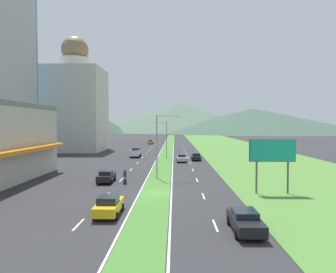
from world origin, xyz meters
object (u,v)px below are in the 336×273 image
(car_4, at_px, (150,142))
(motorcycle_rider, at_px, (125,178))
(car_3, at_px, (196,157))
(billboard_roadside, at_px, (273,153))
(street_lamp_mid, at_px, (165,137))
(car_0, at_px, (106,176))
(car_1, at_px, (109,205))
(pickup_truck_0, at_px, (136,153))
(car_5, at_px, (182,158))
(street_lamp_near, at_px, (160,141))
(car_2, at_px, (245,220))

(car_4, xyz_separation_m, motorcycle_rider, (2.81, -78.93, -0.04))
(car_3, relative_size, car_4, 0.93)
(billboard_roadside, relative_size, motorcycle_rider, 2.93)
(street_lamp_mid, distance_m, car_0, 28.16)
(car_1, distance_m, pickup_truck_0, 46.28)
(street_lamp_mid, bearing_deg, car_5, -52.37)
(street_lamp_near, bearing_deg, car_1, -101.22)
(billboard_roadside, distance_m, car_4, 86.96)
(street_lamp_near, distance_m, car_2, 22.60)
(street_lamp_mid, relative_size, car_4, 1.83)
(street_lamp_mid, relative_size, car_3, 1.96)
(car_0, distance_m, motorcycle_rider, 2.59)
(car_0, relative_size, motorcycle_rider, 2.14)
(street_lamp_near, xyz_separation_m, pickup_truck_0, (-6.92, 28.86, -4.17))
(street_lamp_mid, distance_m, pickup_truck_0, 9.08)
(billboard_roadside, bearing_deg, car_4, 103.01)
(car_1, xyz_separation_m, car_4, (-3.64, 92.76, -0.02))
(car_4, distance_m, car_5, 56.70)
(street_lamp_near, relative_size, car_0, 2.05)
(billboard_roadside, distance_m, car_5, 30.54)
(car_1, distance_m, car_5, 37.67)
(street_lamp_near, relative_size, pickup_truck_0, 1.63)
(street_lamp_mid, height_order, car_3, street_lamp_mid)
(street_lamp_mid, xyz_separation_m, car_2, (6.99, -45.29, -3.93))
(street_lamp_near, height_order, car_4, street_lamp_near)
(pickup_truck_0, bearing_deg, car_0, -179.75)
(car_4, height_order, car_5, car_4)
(car_1, distance_m, car_3, 40.69)
(car_0, distance_m, pickup_truck_0, 31.69)
(billboard_roadside, bearing_deg, street_lamp_near, 143.64)
(street_lamp_mid, xyz_separation_m, pickup_truck_0, (-6.87, 4.62, -3.71))
(billboard_roadside, distance_m, car_2, 13.59)
(car_3, distance_m, motorcycle_rider, 27.79)
(pickup_truck_0, bearing_deg, car_2, -164.47)
(billboard_roadside, xyz_separation_m, car_4, (-19.56, 84.66, -3.60))
(car_2, height_order, pickup_truck_0, pickup_truck_0)
(street_lamp_near, height_order, pickup_truck_0, street_lamp_near)
(car_4, bearing_deg, car_5, -169.34)
(billboard_roadside, xyz_separation_m, car_1, (-15.91, -8.11, -3.58))
(car_3, bearing_deg, car_0, -27.94)
(billboard_roadside, relative_size, car_4, 1.33)
(car_2, bearing_deg, car_1, -109.93)
(street_lamp_near, height_order, car_3, street_lamp_near)
(street_lamp_near, relative_size, street_lamp_mid, 1.09)
(motorcycle_rider, bearing_deg, car_3, -22.74)
(street_lamp_mid, distance_m, car_1, 41.85)
(car_3, height_order, pickup_truck_0, pickup_truck_0)
(pickup_truck_0, bearing_deg, street_lamp_mid, -123.91)
(pickup_truck_0, relative_size, motorcycle_rider, 2.70)
(motorcycle_rider, bearing_deg, car_5, -18.32)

